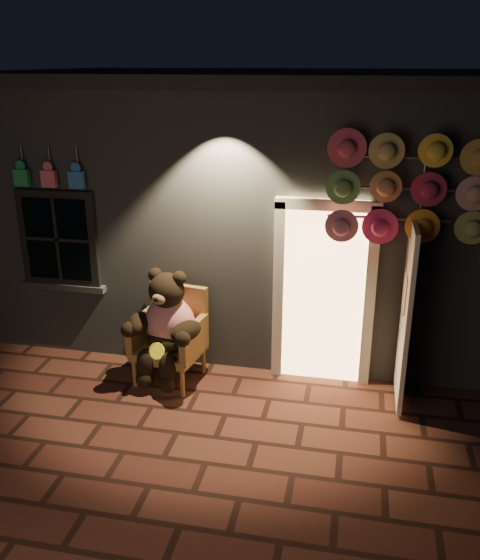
# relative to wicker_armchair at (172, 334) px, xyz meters

# --- Properties ---
(ground) EXTENTS (60.00, 60.00, 0.00)m
(ground) POSITION_rel_wicker_armchair_xyz_m (0.39, -1.12, -0.55)
(ground) COLOR #552D20
(ground) RESTS_ON ground
(shop_building) EXTENTS (7.30, 5.95, 3.51)m
(shop_building) POSITION_rel_wicker_armchair_xyz_m (0.39, 2.87, 1.18)
(shop_building) COLOR slate
(shop_building) RESTS_ON ground
(wicker_armchair) EXTENTS (0.86, 0.80, 1.11)m
(wicker_armchair) POSITION_rel_wicker_armchair_xyz_m (0.00, 0.00, 0.00)
(wicker_armchair) COLOR #A3753F
(wicker_armchair) RESTS_ON ground
(teddy_bear) EXTENTS (0.96, 0.81, 1.33)m
(teddy_bear) POSITION_rel_wicker_armchair_xyz_m (-0.01, -0.14, 0.17)
(teddy_bear) COLOR red
(teddy_bear) RESTS_ON ground
(hat_rack) EXTENTS (1.65, 0.22, 2.91)m
(hat_rack) POSITION_rel_wicker_armchair_xyz_m (2.53, 0.15, 1.77)
(hat_rack) COLOR #59595E
(hat_rack) RESTS_ON ground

